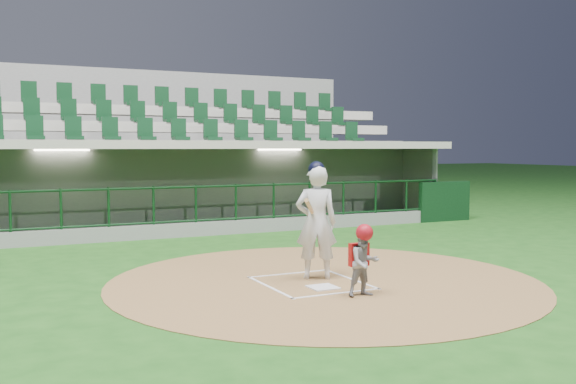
% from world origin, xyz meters
% --- Properties ---
extents(ground, '(120.00, 120.00, 0.00)m').
position_xyz_m(ground, '(0.00, 0.00, 0.00)').
color(ground, '#194A15').
rests_on(ground, ground).
extents(dirt_circle, '(7.20, 7.20, 0.01)m').
position_xyz_m(dirt_circle, '(0.30, -0.20, 0.01)').
color(dirt_circle, brown).
rests_on(dirt_circle, ground).
extents(home_plate, '(0.43, 0.43, 0.02)m').
position_xyz_m(home_plate, '(0.00, -0.70, 0.02)').
color(home_plate, white).
rests_on(home_plate, dirt_circle).
extents(batter_box_chalk, '(1.55, 1.80, 0.01)m').
position_xyz_m(batter_box_chalk, '(0.00, -0.30, 0.02)').
color(batter_box_chalk, white).
rests_on(batter_box_chalk, ground).
extents(dugout_structure, '(16.40, 3.70, 3.00)m').
position_xyz_m(dugout_structure, '(0.14, 7.84, 0.95)').
color(dugout_structure, gray).
rests_on(dugout_structure, ground).
extents(seating_deck, '(17.00, 6.72, 5.15)m').
position_xyz_m(seating_deck, '(0.00, 10.91, 1.42)').
color(seating_deck, slate).
rests_on(seating_deck, ground).
extents(batter, '(0.95, 0.99, 1.99)m').
position_xyz_m(batter, '(0.25, -0.00, 1.00)').
color(batter, silver).
rests_on(batter, dirt_circle).
extents(catcher, '(0.51, 0.40, 1.09)m').
position_xyz_m(catcher, '(0.29, -1.45, 0.56)').
color(catcher, gray).
rests_on(catcher, dirt_circle).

